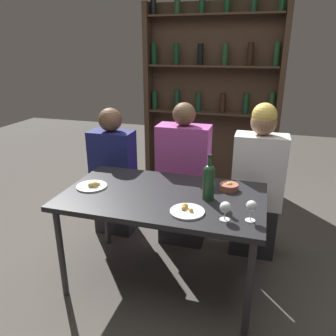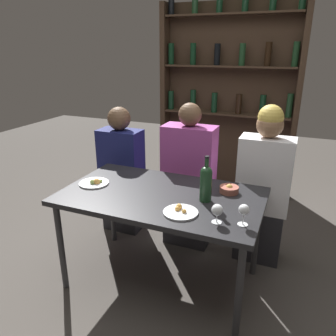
{
  "view_description": "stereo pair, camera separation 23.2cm",
  "coord_description": "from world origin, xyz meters",
  "px_view_note": "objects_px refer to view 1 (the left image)",
  "views": [
    {
      "loc": [
        0.61,
        -1.97,
        1.68
      ],
      "look_at": [
        0.0,
        0.12,
        0.87
      ],
      "focal_mm": 35.0,
      "sensor_mm": 36.0,
      "label": 1
    },
    {
      "loc": [
        0.83,
        -1.89,
        1.68
      ],
      "look_at": [
        0.0,
        0.12,
        0.87
      ],
      "focal_mm": 35.0,
      "sensor_mm": 36.0,
      "label": 2
    }
  ],
  "objects_px": {
    "seated_person_left": "(114,176)",
    "seated_person_center": "(183,181)",
    "food_plate_0": "(92,186)",
    "seated_person_right": "(257,186)",
    "food_plate_1": "(187,211)",
    "wine_glass_0": "(251,207)",
    "wine_bottle": "(209,180)",
    "snack_bowl": "(229,187)",
    "wine_glass_1": "(225,208)"
  },
  "relations": [
    {
      "from": "food_plate_1",
      "to": "seated_person_left",
      "type": "xyz_separation_m",
      "value": [
        -0.88,
        0.79,
        -0.17
      ]
    },
    {
      "from": "wine_bottle",
      "to": "seated_person_left",
      "type": "relative_size",
      "value": 0.26
    },
    {
      "from": "snack_bowl",
      "to": "seated_person_left",
      "type": "xyz_separation_m",
      "value": [
        -1.09,
        0.38,
        -0.19
      ]
    },
    {
      "from": "wine_glass_0",
      "to": "food_plate_0",
      "type": "height_order",
      "value": "wine_glass_0"
    },
    {
      "from": "wine_glass_0",
      "to": "snack_bowl",
      "type": "xyz_separation_m",
      "value": [
        -0.17,
        0.41,
        -0.07
      ]
    },
    {
      "from": "seated_person_left",
      "to": "food_plate_0",
      "type": "bearing_deg",
      "value": -77.93
    },
    {
      "from": "wine_bottle",
      "to": "seated_person_right",
      "type": "height_order",
      "value": "seated_person_right"
    },
    {
      "from": "wine_glass_1",
      "to": "seated_person_right",
      "type": "xyz_separation_m",
      "value": [
        0.17,
        0.82,
        -0.18
      ]
    },
    {
      "from": "food_plate_1",
      "to": "seated_person_left",
      "type": "height_order",
      "value": "seated_person_left"
    },
    {
      "from": "seated_person_right",
      "to": "food_plate_0",
      "type": "bearing_deg",
      "value": -151.89
    },
    {
      "from": "wine_glass_1",
      "to": "wine_bottle",
      "type": "bearing_deg",
      "value": 119.25
    },
    {
      "from": "food_plate_1",
      "to": "seated_person_center",
      "type": "xyz_separation_m",
      "value": [
        -0.22,
        0.79,
        -0.14
      ]
    },
    {
      "from": "wine_glass_0",
      "to": "seated_person_left",
      "type": "distance_m",
      "value": 1.51
    },
    {
      "from": "food_plate_1",
      "to": "wine_glass_0",
      "type": "bearing_deg",
      "value": 0.22
    },
    {
      "from": "seated_person_center",
      "to": "seated_person_right",
      "type": "bearing_deg",
      "value": -0.0
    },
    {
      "from": "wine_bottle",
      "to": "food_plate_0",
      "type": "relative_size",
      "value": 1.41
    },
    {
      "from": "seated_person_left",
      "to": "seated_person_right",
      "type": "bearing_deg",
      "value": 0.0
    },
    {
      "from": "wine_bottle",
      "to": "seated_person_right",
      "type": "relative_size",
      "value": 0.24
    },
    {
      "from": "wine_glass_0",
      "to": "food_plate_0",
      "type": "xyz_separation_m",
      "value": [
        -1.13,
        0.18,
        -0.08
      ]
    },
    {
      "from": "wine_glass_0",
      "to": "seated_person_center",
      "type": "bearing_deg",
      "value": 127.02
    },
    {
      "from": "wine_glass_0",
      "to": "seated_person_center",
      "type": "relative_size",
      "value": 0.1
    },
    {
      "from": "food_plate_1",
      "to": "seated_person_left",
      "type": "relative_size",
      "value": 0.18
    },
    {
      "from": "wine_glass_0",
      "to": "snack_bowl",
      "type": "distance_m",
      "value": 0.45
    },
    {
      "from": "food_plate_0",
      "to": "food_plate_1",
      "type": "relative_size",
      "value": 1.02
    },
    {
      "from": "wine_bottle",
      "to": "food_plate_0",
      "type": "height_order",
      "value": "wine_bottle"
    },
    {
      "from": "wine_glass_0",
      "to": "seated_person_right",
      "type": "height_order",
      "value": "seated_person_right"
    },
    {
      "from": "seated_person_left",
      "to": "seated_person_center",
      "type": "bearing_deg",
      "value": 0.0
    },
    {
      "from": "wine_bottle",
      "to": "wine_glass_1",
      "type": "bearing_deg",
      "value": -60.75
    },
    {
      "from": "seated_person_left",
      "to": "food_plate_1",
      "type": "bearing_deg",
      "value": -42.11
    },
    {
      "from": "food_plate_0",
      "to": "seated_person_left",
      "type": "height_order",
      "value": "seated_person_left"
    },
    {
      "from": "wine_bottle",
      "to": "snack_bowl",
      "type": "distance_m",
      "value": 0.25
    },
    {
      "from": "food_plate_0",
      "to": "seated_person_left",
      "type": "xyz_separation_m",
      "value": [
        -0.13,
        0.61,
        -0.17
      ]
    },
    {
      "from": "seated_person_right",
      "to": "wine_glass_0",
      "type": "bearing_deg",
      "value": -91.68
    },
    {
      "from": "wine_glass_0",
      "to": "seated_person_left",
      "type": "bearing_deg",
      "value": 147.78
    },
    {
      "from": "food_plate_0",
      "to": "seated_person_right",
      "type": "distance_m",
      "value": 1.31
    },
    {
      "from": "snack_bowl",
      "to": "seated_person_center",
      "type": "height_order",
      "value": "seated_person_center"
    },
    {
      "from": "wine_bottle",
      "to": "seated_person_left",
      "type": "height_order",
      "value": "seated_person_left"
    },
    {
      "from": "food_plate_0",
      "to": "food_plate_1",
      "type": "bearing_deg",
      "value": -13.53
    },
    {
      "from": "seated_person_left",
      "to": "seated_person_center",
      "type": "distance_m",
      "value": 0.66
    },
    {
      "from": "snack_bowl",
      "to": "seated_person_left",
      "type": "bearing_deg",
      "value": 160.7
    },
    {
      "from": "wine_bottle",
      "to": "wine_glass_0",
      "type": "xyz_separation_m",
      "value": [
        0.29,
        -0.22,
        -0.04
      ]
    },
    {
      "from": "seated_person_center",
      "to": "wine_glass_0",
      "type": "bearing_deg",
      "value": -52.98
    },
    {
      "from": "wine_glass_0",
      "to": "seated_person_left",
      "type": "height_order",
      "value": "seated_person_left"
    },
    {
      "from": "snack_bowl",
      "to": "seated_person_center",
      "type": "relative_size",
      "value": 0.1
    },
    {
      "from": "seated_person_left",
      "to": "wine_glass_0",
      "type": "bearing_deg",
      "value": -32.22
    },
    {
      "from": "wine_glass_1",
      "to": "food_plate_0",
      "type": "height_order",
      "value": "wine_glass_1"
    },
    {
      "from": "snack_bowl",
      "to": "seated_person_center",
      "type": "distance_m",
      "value": 0.59
    },
    {
      "from": "food_plate_1",
      "to": "seated_person_center",
      "type": "bearing_deg",
      "value": 105.37
    },
    {
      "from": "wine_bottle",
      "to": "food_plate_0",
      "type": "xyz_separation_m",
      "value": [
        -0.84,
        -0.05,
        -0.12
      ]
    },
    {
      "from": "wine_glass_1",
      "to": "seated_person_right",
      "type": "distance_m",
      "value": 0.86
    }
  ]
}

